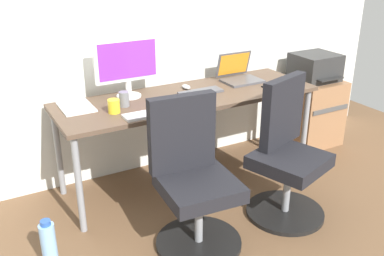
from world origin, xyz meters
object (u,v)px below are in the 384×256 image
at_px(office_chair_left, 193,181).
at_px(printer, 315,67).
at_px(open_laptop, 239,74).
at_px(side_cabinet, 310,111).
at_px(desktop_monitor, 127,63).
at_px(water_bottle_on_floor, 49,244).
at_px(coffee_mug, 114,106).
at_px(office_chair_right, 286,156).

bearing_deg(office_chair_left, printer, 25.25).
bearing_deg(open_laptop, printer, -1.87).
relative_size(office_chair_left, side_cabinet, 1.55).
bearing_deg(office_chair_left, desktop_monitor, 93.27).
distance_m(water_bottle_on_floor, desktop_monitor, 1.33).
distance_m(water_bottle_on_floor, open_laptop, 1.96).
distance_m(side_cabinet, coffee_mug, 2.03).
xyz_separation_m(side_cabinet, coffee_mug, (-1.97, -0.19, 0.46)).
xyz_separation_m(office_chair_right, printer, (0.99, 0.81, 0.30)).
height_order(office_chair_right, coffee_mug, office_chair_right).
xyz_separation_m(printer, coffee_mug, (-1.97, -0.19, 0.03)).
bearing_deg(printer, coffee_mug, -174.45).
bearing_deg(coffee_mug, office_chair_right, -32.24).
distance_m(side_cabinet, desktop_monitor, 1.88).
relative_size(office_chair_right, desktop_monitor, 1.96).
height_order(side_cabinet, desktop_monitor, desktop_monitor).
bearing_deg(office_chair_left, open_laptop, 43.02).
height_order(side_cabinet, water_bottle_on_floor, side_cabinet).
xyz_separation_m(office_chair_left, printer, (1.71, 0.81, 0.30)).
xyz_separation_m(office_chair_right, open_laptop, (0.17, 0.84, 0.34)).
height_order(printer, water_bottle_on_floor, printer).
distance_m(open_laptop, coffee_mug, 1.17).
relative_size(printer, coffee_mug, 4.35).
height_order(office_chair_left, printer, office_chair_left).
xyz_separation_m(office_chair_left, office_chair_right, (0.72, -0.00, 0.00)).
bearing_deg(office_chair_left, water_bottle_on_floor, 167.22).
bearing_deg(water_bottle_on_floor, office_chair_right, -7.10).
relative_size(office_chair_left, coffee_mug, 10.22).
height_order(water_bottle_on_floor, coffee_mug, coffee_mug).
height_order(office_chair_right, desktop_monitor, desktop_monitor).
relative_size(printer, open_laptop, 1.29).
distance_m(water_bottle_on_floor, coffee_mug, 0.95).
bearing_deg(desktop_monitor, open_laptop, -2.78).
bearing_deg(desktop_monitor, printer, -2.35).
bearing_deg(desktop_monitor, office_chair_left, -86.73).
bearing_deg(water_bottle_on_floor, desktop_monitor, 40.60).
distance_m(office_chair_right, open_laptop, 0.92).
distance_m(printer, open_laptop, 0.82).
relative_size(office_chair_left, office_chair_right, 1.00).
relative_size(open_laptop, coffee_mug, 3.37).
bearing_deg(coffee_mug, printer, 5.55).
relative_size(printer, water_bottle_on_floor, 1.29).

